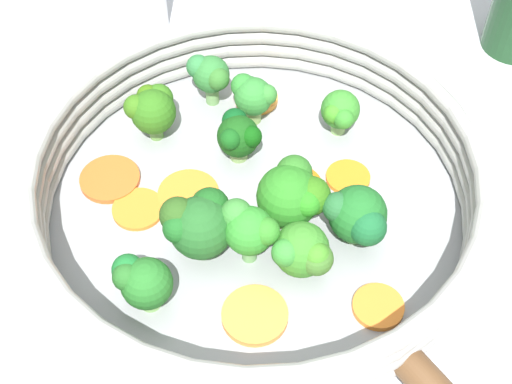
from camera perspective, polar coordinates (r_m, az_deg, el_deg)
The scene contains 24 objects.
ground_plane at distance 0.54m, azimuth 0.00°, elevation -2.22°, with size 4.00×4.00×0.00m, color #B4B9BE.
skillet at distance 0.53m, azimuth 0.00°, elevation -1.64°, with size 0.31×0.31×0.02m, color #939699.
skillet_rim_wall at distance 0.50m, azimuth 0.00°, elevation 0.74°, with size 0.32×0.32×0.05m.
skillet_rivet_left at distance 0.45m, azimuth 7.31°, elevation -14.64°, with size 0.01×0.01×0.01m, color #909B98.
skillet_rivet_right at distance 0.48m, azimuth 13.80°, elevation -9.89°, with size 0.01×0.01×0.01m, color #969598.
carrot_slice_0 at distance 0.53m, azimuth 3.07°, elevation 0.31°, with size 0.04×0.04×0.01m, color orange.
carrot_slice_1 at distance 0.47m, azimuth -0.09°, elevation -9.83°, with size 0.04×0.04×0.01m, color orange.
carrot_slice_2 at distance 0.53m, azimuth -5.43°, elevation -0.14°, with size 0.05×0.05×0.00m, color orange.
carrot_slice_3 at distance 0.54m, azimuth 7.37°, elevation 1.17°, with size 0.03×0.03×0.00m, color orange.
carrot_slice_4 at distance 0.59m, azimuth 0.04°, elevation 7.48°, with size 0.04×0.04×0.00m, color orange.
carrot_slice_5 at distance 0.52m, azimuth -9.41°, elevation -1.35°, with size 0.04×0.04×0.00m, color orange.
carrot_slice_6 at distance 0.48m, azimuth 10.09°, elevation -8.70°, with size 0.03×0.03×0.00m, color orange.
carrot_slice_7 at distance 0.55m, azimuth -11.61°, elevation 1.03°, with size 0.05×0.05×0.00m, color orange.
broccoli_floret_0 at distance 0.48m, azimuth -4.69°, elevation -2.49°, with size 0.05×0.05×0.05m.
broccoli_floret_1 at distance 0.56m, azimuth -0.26°, elevation 7.79°, with size 0.04×0.03×0.04m.
broccoli_floret_2 at distance 0.47m, azimuth 3.81°, elevation -4.82°, with size 0.04×0.04×0.04m.
broccoli_floret_3 at distance 0.47m, azimuth -0.58°, elevation -2.94°, with size 0.04×0.03×0.05m.
broccoli_floret_4 at distance 0.46m, azimuth -9.10°, elevation -7.10°, with size 0.04×0.03×0.04m.
broccoli_floret_5 at distance 0.49m, azimuth 8.10°, elevation -1.94°, with size 0.05×0.04×0.05m.
broccoli_floret_6 at distance 0.58m, azimuth -3.71°, elevation 9.34°, with size 0.04×0.03×0.04m.
broccoli_floret_7 at distance 0.56m, azimuth 6.70°, elevation 6.43°, with size 0.03×0.03×0.04m.
broccoli_floret_8 at distance 0.55m, azimuth -8.32°, elevation 6.65°, with size 0.04×0.04×0.04m.
broccoli_floret_9 at distance 0.53m, azimuth -1.43°, elevation 4.58°, with size 0.04×0.04×0.04m.
broccoli_floret_10 at distance 0.49m, azimuth 3.02°, elevation -0.17°, with size 0.05×0.05×0.05m.
Camera 1 is at (-0.24, 0.22, 0.43)m, focal length 50.00 mm.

